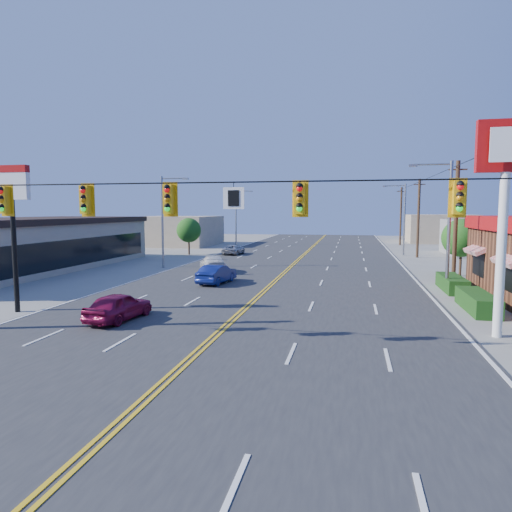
% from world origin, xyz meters
% --- Properties ---
extents(ground, '(160.00, 160.00, 0.00)m').
position_xyz_m(ground, '(0.00, 0.00, 0.00)').
color(ground, gray).
rests_on(ground, ground).
extents(road, '(20.00, 120.00, 0.06)m').
position_xyz_m(road, '(0.00, 20.00, 0.03)').
color(road, '#2D2D30').
rests_on(road, ground).
extents(signal_span, '(24.32, 0.34, 9.00)m').
position_xyz_m(signal_span, '(-0.12, 0.00, 4.89)').
color(signal_span, '#47301E').
rests_on(signal_span, ground).
extents(kfc_pylon, '(2.20, 0.36, 8.50)m').
position_xyz_m(kfc_pylon, '(11.00, 4.00, 6.04)').
color(kfc_pylon, white).
rests_on(kfc_pylon, ground).
extents(strip_mall, '(10.40, 26.40, 4.40)m').
position_xyz_m(strip_mall, '(-22.00, 18.00, 2.25)').
color(strip_mall, tan).
rests_on(strip_mall, ground).
extents(pizza_hut_sign, '(1.90, 0.30, 6.85)m').
position_xyz_m(pizza_hut_sign, '(-11.00, 4.00, 5.18)').
color(pizza_hut_sign, black).
rests_on(pizza_hut_sign, ground).
extents(streetlight_se, '(2.55, 0.25, 8.00)m').
position_xyz_m(streetlight_se, '(10.79, 14.00, 4.51)').
color(streetlight_se, gray).
rests_on(streetlight_se, ground).
extents(streetlight_ne, '(2.55, 0.25, 8.00)m').
position_xyz_m(streetlight_ne, '(10.79, 38.00, 4.51)').
color(streetlight_ne, gray).
rests_on(streetlight_ne, ground).
extents(streetlight_sw, '(2.55, 0.25, 8.00)m').
position_xyz_m(streetlight_sw, '(-10.79, 22.00, 4.51)').
color(streetlight_sw, gray).
rests_on(streetlight_sw, ground).
extents(streetlight_nw, '(2.55, 0.25, 8.00)m').
position_xyz_m(streetlight_nw, '(-10.79, 48.00, 4.51)').
color(streetlight_nw, gray).
rests_on(streetlight_nw, ground).
extents(utility_pole_near, '(0.28, 0.28, 8.40)m').
position_xyz_m(utility_pole_near, '(12.20, 18.00, 4.20)').
color(utility_pole_near, '#47301E').
rests_on(utility_pole_near, ground).
extents(utility_pole_mid, '(0.28, 0.28, 8.40)m').
position_xyz_m(utility_pole_mid, '(12.20, 36.00, 4.20)').
color(utility_pole_mid, '#47301E').
rests_on(utility_pole_mid, ground).
extents(utility_pole_far, '(0.28, 0.28, 8.40)m').
position_xyz_m(utility_pole_far, '(12.20, 54.00, 4.20)').
color(utility_pole_far, '#47301E').
rests_on(utility_pole_far, ground).
extents(tree_kfc_rear, '(2.94, 2.94, 4.41)m').
position_xyz_m(tree_kfc_rear, '(13.50, 22.00, 2.93)').
color(tree_kfc_rear, '#47301E').
rests_on(tree_kfc_rear, ground).
extents(tree_west, '(2.80, 2.80, 4.20)m').
position_xyz_m(tree_west, '(-13.00, 34.00, 2.79)').
color(tree_west, '#47301E').
rests_on(tree_west, ground).
extents(bld_east_mid, '(12.00, 10.00, 4.00)m').
position_xyz_m(bld_east_mid, '(22.00, 40.00, 2.00)').
color(bld_east_mid, gray).
rests_on(bld_east_mid, ground).
extents(bld_west_far, '(11.00, 12.00, 4.20)m').
position_xyz_m(bld_west_far, '(-20.00, 48.00, 2.10)').
color(bld_west_far, tan).
rests_on(bld_west_far, ground).
extents(bld_east_far, '(10.00, 10.00, 4.40)m').
position_xyz_m(bld_east_far, '(19.00, 62.00, 2.20)').
color(bld_east_far, tan).
rests_on(bld_east_far, ground).
extents(car_magenta, '(1.94, 3.90, 1.28)m').
position_xyz_m(car_magenta, '(-5.07, 3.23, 0.64)').
color(car_magenta, maroon).
rests_on(car_magenta, ground).
extents(car_blue, '(1.91, 4.06, 1.29)m').
position_xyz_m(car_blue, '(-3.77, 14.32, 0.64)').
color(car_blue, navy).
rests_on(car_blue, ground).
extents(car_white, '(3.52, 4.84, 1.30)m').
position_xyz_m(car_white, '(-5.83, 20.12, 0.65)').
color(car_white, silver).
rests_on(car_white, ground).
extents(car_silver, '(2.03, 3.98, 1.08)m').
position_xyz_m(car_silver, '(-7.91, 34.74, 0.54)').
color(car_silver, '#ACACB1').
rests_on(car_silver, ground).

